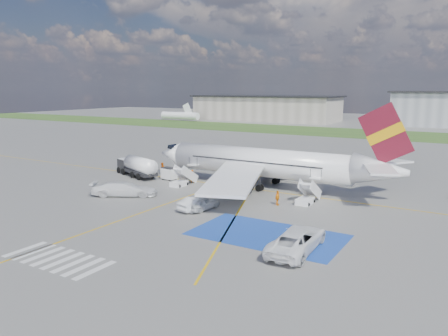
{
  "coord_description": "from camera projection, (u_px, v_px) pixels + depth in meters",
  "views": [
    {
      "loc": [
        26.63,
        -39.33,
        13.45
      ],
      "look_at": [
        -1.5,
        7.19,
        3.5
      ],
      "focal_mm": 35.0,
      "sensor_mm": 36.0,
      "label": 1
    }
  ],
  "objects": [
    {
      "name": "crew_nose",
      "position": [
        162.0,
        169.0,
        68.7
      ],
      "size": [
        1.21,
        1.18,
        1.96
      ],
      "primitive_type": "imported",
      "rotation": [
        0.0,
        0.0,
        -0.7
      ],
      "color": "orange",
      "rests_on": "ground"
    },
    {
      "name": "airstairs_fwd",
      "position": [
        181.0,
        181.0,
        61.13
      ],
      "size": [
        1.9,
        5.2,
        3.6
      ],
      "color": "white",
      "rests_on": "ground"
    },
    {
      "name": "airstairs_aft",
      "position": [
        306.0,
        198.0,
        51.72
      ],
      "size": [
        1.9,
        5.2,
        3.6
      ],
      "color": "white",
      "rests_on": "ground"
    },
    {
      "name": "car_silver_a",
      "position": [
        203.0,
        203.0,
        48.89
      ],
      "size": [
        2.27,
        4.67,
        1.53
      ],
      "primitive_type": "imported",
      "rotation": [
        0.0,
        0.0,
        3.04
      ],
      "color": "silver",
      "rests_on": "ground"
    },
    {
      "name": "ground",
      "position": [
        202.0,
        210.0,
        49.08
      ],
      "size": [
        400.0,
        400.0,
        0.0
      ],
      "primitive_type": "plane",
      "color": "#60605E",
      "rests_on": "ground"
    },
    {
      "name": "grass_strip",
      "position": [
        382.0,
        134.0,
        129.05
      ],
      "size": [
        400.0,
        30.0,
        0.01
      ],
      "primitive_type": "cube",
      "color": "#2D4C1E",
      "rests_on": "ground"
    },
    {
      "name": "crew_aft",
      "position": [
        277.0,
        198.0,
        50.78
      ],
      "size": [
        0.46,
        1.05,
        1.77
      ],
      "primitive_type": "imported",
      "rotation": [
        0.0,
        0.0,
        1.54
      ],
      "color": "orange",
      "rests_on": "ground"
    },
    {
      "name": "fuel_tanker",
      "position": [
        137.0,
        168.0,
        67.36
      ],
      "size": [
        9.42,
        5.51,
        3.13
      ],
      "rotation": [
        0.0,
        0.0,
        -0.36
      ],
      "color": "black",
      "rests_on": "ground"
    },
    {
      "name": "airliner",
      "position": [
        269.0,
        163.0,
        59.49
      ],
      "size": [
        36.81,
        32.95,
        11.92
      ],
      "color": "white",
      "rests_on": "ground"
    },
    {
      "name": "crew_fwd",
      "position": [
        193.0,
        176.0,
        62.81
      ],
      "size": [
        0.79,
        0.83,
        1.92
      ],
      "primitive_type": "imported",
      "rotation": [
        0.0,
        0.0,
        0.9
      ],
      "color": "orange",
      "rests_on": "ground"
    },
    {
      "name": "van_white_a",
      "position": [
        297.0,
        236.0,
        36.59
      ],
      "size": [
        3.4,
        6.77,
        2.48
      ],
      "primitive_type": "imported",
      "rotation": [
        0.0,
        0.0,
        3.19
      ],
      "color": "white",
      "rests_on": "ground"
    },
    {
      "name": "van_white_b",
      "position": [
        124.0,
        187.0,
        55.17
      ],
      "size": [
        6.59,
        5.21,
        2.41
      ],
      "primitive_type": "imported",
      "rotation": [
        0.0,
        0.0,
        2.09
      ],
      "color": "silver",
      "rests_on": "ground"
    },
    {
      "name": "crosswalk",
      "position": [
        58.0,
        259.0,
        34.85
      ],
      "size": [
        9.0,
        4.0,
        0.01
      ],
      "color": "silver",
      "rests_on": "ground"
    },
    {
      "name": "staging_box",
      "position": [
        267.0,
        235.0,
        40.63
      ],
      "size": [
        14.0,
        8.0,
        0.01
      ],
      "primitive_type": "cube",
      "color": "#1A3F9C",
      "rests_on": "ground"
    },
    {
      "name": "taxiway_line_diag",
      "position": [
        252.0,
        189.0,
        59.18
      ],
      "size": [
        20.71,
        56.45,
        0.01
      ],
      "primitive_type": "cube",
      "rotation": [
        0.0,
        0.0,
        0.35
      ],
      "color": "gold",
      "rests_on": "ground"
    },
    {
      "name": "gpu_cart",
      "position": [
        169.0,
        174.0,
        64.96
      ],
      "size": [
        2.41,
        1.75,
        1.85
      ],
      "rotation": [
        0.0,
        0.0,
        -0.16
      ],
      "color": "white",
      "rests_on": "ground"
    },
    {
      "name": "car_silver_b",
      "position": [
        197.0,
        203.0,
        48.81
      ],
      "size": [
        2.54,
        4.91,
        1.54
      ],
      "primitive_type": "imported",
      "rotation": [
        0.0,
        0.0,
        2.94
      ],
      "color": "silver",
      "rests_on": "ground"
    },
    {
      "name": "terminal_west",
      "position": [
        266.0,
        108.0,
        185.6
      ],
      "size": [
        60.0,
        22.0,
        10.0
      ],
      "primitive_type": "cube",
      "color": "gray",
      "rests_on": "ground"
    },
    {
      "name": "taxiway_line_cross",
      "position": [
        104.0,
        226.0,
        43.21
      ],
      "size": [
        0.2,
        60.0,
        0.01
      ],
      "primitive_type": "cube",
      "color": "gold",
      "rests_on": "ground"
    },
    {
      "name": "taxiway_line_main",
      "position": [
        252.0,
        189.0,
        59.18
      ],
      "size": [
        120.0,
        0.2,
        0.01
      ],
      "primitive_type": "cube",
      "color": "gold",
      "rests_on": "ground"
    }
  ]
}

